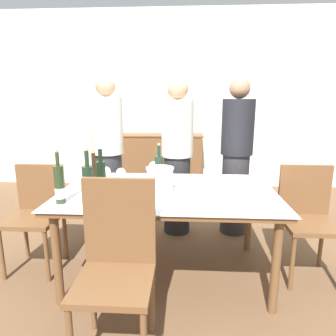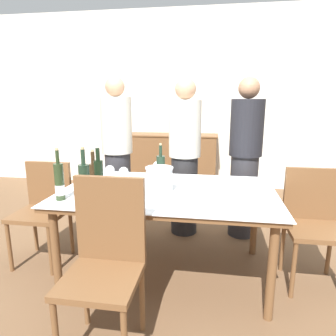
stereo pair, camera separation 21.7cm
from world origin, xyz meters
name	(u,v)px [view 1 (the left image)]	position (x,y,z in m)	size (l,w,h in m)	color
ground_plane	(168,272)	(0.00, 0.00, 0.00)	(12.00, 12.00, 0.00)	brown
back_wall	(178,101)	(0.00, 2.71, 1.40)	(8.00, 0.10, 2.80)	silver
sideboard_cabinet	(157,162)	(-0.32, 2.42, 0.45)	(1.44, 0.46, 0.89)	brown
dining_table	(168,198)	(0.00, 0.00, 0.66)	(1.68, 1.07, 0.73)	brown
ice_bucket	(160,179)	(-0.06, -0.06, 0.83)	(0.21, 0.21, 0.20)	silver
wine_bottle_0	(159,171)	(-0.08, 0.13, 0.85)	(0.07, 0.07, 0.35)	#1E3323
wine_bottle_1	(89,189)	(-0.49, -0.45, 0.87)	(0.07, 0.07, 0.41)	#1E3323
wine_bottle_2	(95,182)	(-0.51, -0.24, 0.85)	(0.06, 0.06, 0.35)	#332314
wine_bottle_3	(102,184)	(-0.43, -0.34, 0.87)	(0.06, 0.06, 0.38)	black
wine_bottle_4	(59,185)	(-0.72, -0.35, 0.85)	(0.07, 0.07, 0.38)	#28381E
wine_glass_0	(153,166)	(-0.15, 0.35, 0.84)	(0.08, 0.08, 0.16)	white
wine_glass_1	(88,179)	(-0.63, -0.03, 0.81)	(0.07, 0.07, 0.13)	white
wine_glass_2	(106,172)	(-0.55, 0.20, 0.82)	(0.08, 0.08, 0.14)	white
wine_glass_3	(121,173)	(-0.41, 0.14, 0.82)	(0.08, 0.08, 0.14)	white
chair_left_end	(37,208)	(-1.13, 0.08, 0.52)	(0.42, 0.42, 0.88)	brown
chair_near_front	(117,257)	(-0.24, -0.76, 0.56)	(0.42, 0.42, 1.00)	brown
chair_right_end	(308,213)	(1.13, 0.08, 0.53)	(0.42, 0.42, 0.90)	brown
person_host	(108,156)	(-0.69, 0.85, 0.83)	(0.33, 0.33, 1.66)	#2D2D33
person_guest_left	(177,158)	(0.05, 0.82, 0.82)	(0.33, 0.33, 1.64)	#262628
person_guest_right	(236,158)	(0.67, 0.85, 0.82)	(0.33, 0.33, 1.64)	#2D2D33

